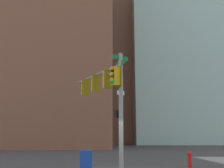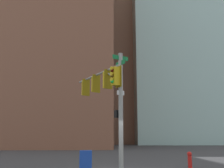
{
  "view_description": "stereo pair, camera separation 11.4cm",
  "coord_description": "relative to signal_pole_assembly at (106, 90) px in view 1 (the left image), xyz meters",
  "views": [
    {
      "loc": [
        -13.58,
        1.06,
        1.68
      ],
      "look_at": [
        0.77,
        0.56,
        4.62
      ],
      "focal_mm": 41.32,
      "sensor_mm": 36.0,
      "label": 1
    },
    {
      "loc": [
        -13.58,
        0.95,
        1.68
      ],
      "look_at": [
        0.77,
        0.56,
        4.62
      ],
      "focal_mm": 41.32,
      "sensor_mm": 36.0,
      "label": 2
    }
  ],
  "objects": [
    {
      "name": "signal_pole_assembly",
      "position": [
        0.0,
        0.0,
        0.0
      ],
      "size": [
        5.17,
        3.17,
        6.18
      ],
      "rotation": [
        0.0,
        0.0,
        0.51
      ],
      "color": "gray",
      "rests_on": "ground_plane"
    },
    {
      "name": "fire_hydrant",
      "position": [
        -0.31,
        -4.63,
        -3.91
      ],
      "size": [
        0.34,
        0.26,
        0.87
      ],
      "color": "red",
      "rests_on": "ground_plane"
    },
    {
      "name": "newspaper_box",
      "position": [
        -2.47,
        0.92,
        -3.86
      ],
      "size": [
        0.46,
        0.57,
        1.05
      ],
      "primitive_type": "cube",
      "rotation": [
        0.0,
        0.0,
        0.03
      ],
      "color": "#193FA5",
      "rests_on": "ground_plane"
    },
    {
      "name": "building_brick_nearside",
      "position": [
        30.91,
        9.84,
        15.26
      ],
      "size": [
        24.38,
        21.87,
        39.28
      ],
      "primitive_type": "cube",
      "color": "brown",
      "rests_on": "ground_plane"
    },
    {
      "name": "building_brick_midblock",
      "position": [
        50.52,
        -9.99,
        14.56
      ],
      "size": [
        16.83,
        19.45,
        37.88
      ],
      "primitive_type": "cube",
      "color": "#845B47",
      "rests_on": "ground_plane"
    }
  ]
}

